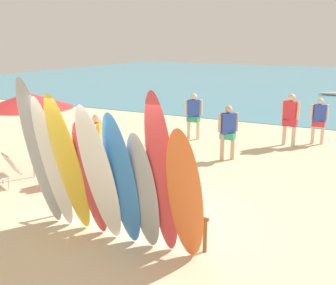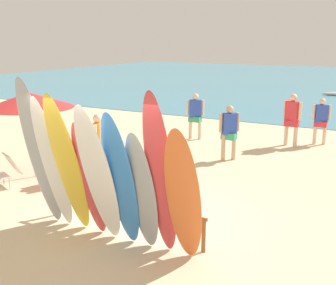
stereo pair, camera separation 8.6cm
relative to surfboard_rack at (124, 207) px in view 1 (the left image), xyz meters
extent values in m
plane|color=beige|center=(0.00, 14.00, -0.49)|extent=(60.00, 60.00, 0.00)
cube|color=teal|center=(0.00, 30.85, -0.48)|extent=(60.00, 40.00, 0.02)
cylinder|color=brown|center=(-1.56, 0.00, -0.20)|extent=(0.07, 0.07, 0.58)
cylinder|color=brown|center=(1.56, 0.00, -0.20)|extent=(0.07, 0.07, 0.58)
cylinder|color=brown|center=(0.00, 0.00, 0.09)|extent=(3.25, 0.06, 0.06)
ellipsoid|color=#999EA3|center=(-1.38, -0.54, 0.91)|extent=(0.56, 0.77, 2.80)
ellipsoid|color=white|center=(-1.09, -0.54, 0.77)|extent=(0.47, 0.72, 2.51)
ellipsoid|color=yellow|center=(-0.71, -0.57, 0.81)|extent=(0.54, 0.89, 2.60)
ellipsoid|color=#D13D42|center=(-0.34, -0.47, 0.58)|extent=(0.50, 0.66, 2.14)
ellipsoid|color=white|center=(-0.02, -0.63, 0.75)|extent=(0.56, 0.88, 2.47)
ellipsoid|color=#337AD1|center=(0.34, -0.54, 0.69)|extent=(0.54, 0.71, 2.36)
ellipsoid|color=#999EA3|center=(0.68, -0.45, 0.54)|extent=(0.57, 0.58, 2.05)
ellipsoid|color=#D13D42|center=(1.04, -0.49, 0.87)|extent=(0.48, 0.69, 2.71)
ellipsoid|color=orange|center=(1.45, -0.52, 0.63)|extent=(0.58, 0.72, 2.23)
cylinder|color=beige|center=(-1.64, 7.16, -0.10)|extent=(0.12, 0.12, 0.77)
cylinder|color=beige|center=(-1.94, 7.03, -0.10)|extent=(0.12, 0.12, 0.77)
cube|color=#33A36B|center=(-1.79, 7.10, 0.22)|extent=(0.42, 0.26, 0.19)
cube|color=#2D4CB2|center=(-1.79, 7.10, 0.59)|extent=(0.45, 0.35, 0.61)
sphere|color=beige|center=(-1.79, 7.10, 1.00)|extent=(0.22, 0.22, 0.22)
cylinder|color=beige|center=(-1.56, 7.20, 0.62)|extent=(0.09, 0.09, 0.54)
cylinder|color=beige|center=(-2.02, 6.99, 0.62)|extent=(0.09, 0.09, 0.54)
cylinder|color=beige|center=(2.00, 8.31, -0.12)|extent=(0.11, 0.11, 0.74)
cylinder|color=beige|center=(2.29, 8.42, -0.12)|extent=(0.11, 0.11, 0.74)
cube|color=#DB333D|center=(2.15, 8.37, 0.19)|extent=(0.40, 0.24, 0.18)
cube|color=#2D4CB2|center=(2.15, 8.37, 0.54)|extent=(0.43, 0.33, 0.58)
sphere|color=beige|center=(2.15, 8.37, 0.94)|extent=(0.21, 0.21, 0.21)
cylinder|color=beige|center=(1.92, 8.28, 0.58)|extent=(0.09, 0.09, 0.52)
cylinder|color=beige|center=(2.37, 8.46, 0.58)|extent=(0.09, 0.09, 0.52)
cylinder|color=tan|center=(-0.01, 5.12, -0.10)|extent=(0.12, 0.12, 0.77)
cylinder|color=tan|center=(0.23, 5.32, -0.10)|extent=(0.12, 0.12, 0.77)
cube|color=#33A36B|center=(0.11, 5.22, 0.22)|extent=(0.41, 0.25, 0.18)
cube|color=#2D4CB2|center=(0.11, 5.22, 0.58)|extent=(0.44, 0.41, 0.60)
sphere|color=tan|center=(0.11, 5.22, 0.99)|extent=(0.22, 0.22, 0.22)
cylinder|color=tan|center=(-0.09, 5.06, 0.61)|extent=(0.09, 0.09, 0.53)
cylinder|color=tan|center=(0.30, 5.38, 0.61)|extent=(0.09, 0.09, 0.53)
cylinder|color=beige|center=(1.19, 7.74, -0.08)|extent=(0.13, 0.13, 0.83)
cylinder|color=beige|center=(1.51, 7.62, -0.08)|extent=(0.13, 0.13, 0.83)
cube|color=#DB333D|center=(1.35, 7.68, 0.27)|extent=(0.44, 0.27, 0.20)
cube|color=#DB333D|center=(1.35, 7.68, 0.66)|extent=(0.48, 0.36, 0.65)
sphere|color=beige|center=(1.35, 7.68, 1.10)|extent=(0.23, 0.23, 0.23)
cylinder|color=beige|center=(1.10, 7.78, 0.70)|extent=(0.10, 0.10, 0.57)
cylinder|color=beige|center=(1.61, 7.58, 0.70)|extent=(0.10, 0.10, 0.57)
cylinder|color=beige|center=(-2.27, 2.38, -0.10)|extent=(0.12, 0.12, 0.79)
cylinder|color=beige|center=(-2.16, 2.08, -0.10)|extent=(0.12, 0.12, 0.79)
cube|color=#33A36B|center=(-2.21, 2.23, 0.24)|extent=(0.42, 0.26, 0.19)
cube|color=orange|center=(-2.21, 2.23, 0.61)|extent=(0.34, 0.45, 0.62)
sphere|color=beige|center=(-2.21, 2.23, 1.02)|extent=(0.22, 0.22, 0.22)
cylinder|color=beige|center=(-2.31, 2.47, 0.64)|extent=(0.10, 0.10, 0.55)
cylinder|color=beige|center=(-2.12, 1.99, 0.64)|extent=(0.10, 0.10, 0.55)
cylinder|color=#B7B7BC|center=(-2.79, 1.12, -0.35)|extent=(0.02, 0.02, 0.28)
cylinder|color=#B7B7BC|center=(-2.37, 1.15, -0.35)|extent=(0.02, 0.02, 0.28)
cylinder|color=#B7B7BC|center=(-2.82, 1.50, -0.35)|extent=(0.02, 0.02, 0.28)
cylinder|color=#B7B7BC|center=(-2.40, 1.53, -0.35)|extent=(0.02, 0.02, 0.28)
cube|color=red|center=(-2.60, 1.32, -0.19)|extent=(0.53, 0.49, 0.03)
cube|color=red|center=(-2.62, 1.65, 0.08)|extent=(0.52, 0.26, 0.52)
cylinder|color=#B7B7BC|center=(-3.74, 2.70, -0.35)|extent=(0.02, 0.02, 0.28)
cylinder|color=#B7B7BC|center=(-3.32, 2.71, -0.35)|extent=(0.02, 0.02, 0.28)
cylinder|color=#B7B7BC|center=(-3.75, 3.08, -0.35)|extent=(0.02, 0.02, 0.28)
cylinder|color=#B7B7BC|center=(-3.33, 3.09, -0.35)|extent=(0.02, 0.02, 0.28)
cube|color=blue|center=(-3.53, 2.90, -0.19)|extent=(0.52, 0.47, 0.03)
cube|color=blue|center=(-3.55, 3.22, 0.08)|extent=(0.51, 0.24, 0.53)
cylinder|color=#B7B7BC|center=(-3.92, 0.73, -0.35)|extent=(0.02, 0.02, 0.28)
cylinder|color=#B7B7BC|center=(-3.54, 0.56, -0.35)|extent=(0.02, 0.02, 0.28)
cube|color=silver|center=(-3.66, 0.80, 0.06)|extent=(0.58, 0.47, 0.49)
cylinder|color=silver|center=(-3.70, 1.52, 0.54)|extent=(0.04, 0.04, 2.05)
cone|color=red|center=(-3.70, 1.52, 1.47)|extent=(2.14, 2.14, 0.37)
camera|label=1|loc=(3.82, -5.67, 2.89)|focal=43.85mm
camera|label=2|loc=(3.90, -5.63, 2.89)|focal=43.85mm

